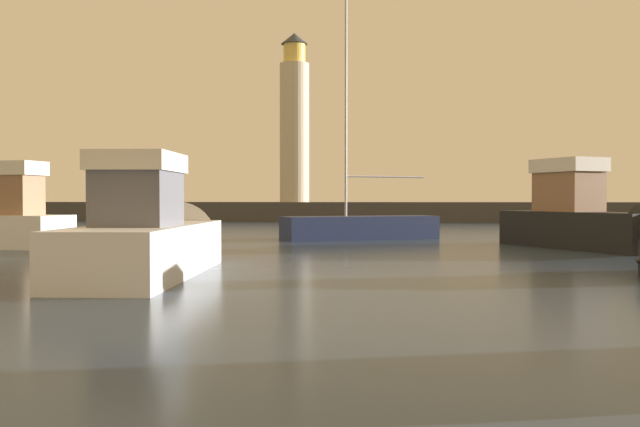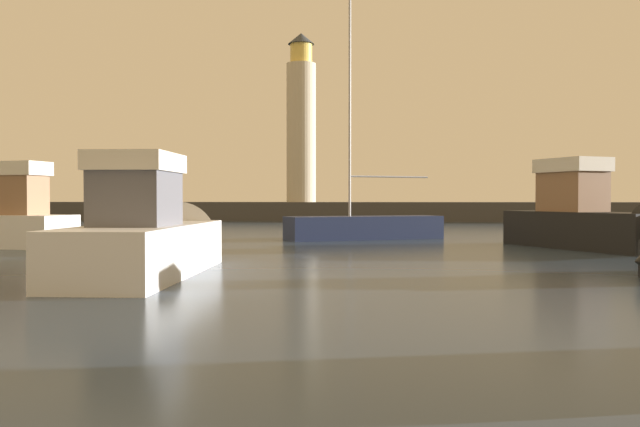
% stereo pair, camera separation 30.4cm
% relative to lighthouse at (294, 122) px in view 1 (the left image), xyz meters
% --- Properties ---
extents(ground_plane, '(220.00, 220.00, 0.00)m').
position_rel_lighthouse_xyz_m(ground_plane, '(5.44, -28.26, -8.71)').
color(ground_plane, '#2D3D51').
extents(breakwater, '(75.05, 4.97, 1.66)m').
position_rel_lighthouse_xyz_m(breakwater, '(5.44, 0.00, -7.88)').
color(breakwater, '#423F3D').
rests_on(breakwater, ground_plane).
extents(lighthouse, '(2.59, 2.59, 14.90)m').
position_rel_lighthouse_xyz_m(lighthouse, '(0.00, 0.00, 0.00)').
color(lighthouse, beige).
rests_on(lighthouse, breakwater).
extents(motorboat_1, '(2.92, 9.10, 3.48)m').
position_rel_lighthouse_xyz_m(motorboat_1, '(2.34, -41.16, -7.79)').
color(motorboat_1, white).
rests_on(motorboat_1, ground_plane).
extents(motorboat_3, '(6.02, 8.37, 3.79)m').
position_rel_lighthouse_xyz_m(motorboat_3, '(16.19, -32.01, -7.58)').
color(motorboat_3, black).
rests_on(motorboat_3, ground_plane).
extents(sailboat_moored, '(7.67, 5.15, 11.75)m').
position_rel_lighthouse_xyz_m(sailboat_moored, '(7.03, -26.21, -8.10)').
color(sailboat_moored, '#1E284C').
rests_on(sailboat_moored, ground_plane).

